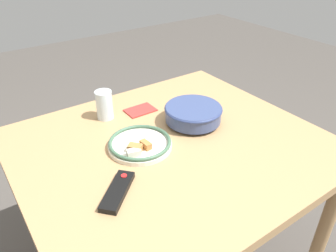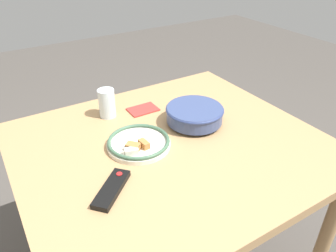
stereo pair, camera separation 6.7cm
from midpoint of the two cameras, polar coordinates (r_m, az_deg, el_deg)
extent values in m
cube|color=tan|center=(1.32, 1.97, -3.70)|extent=(1.18, 1.05, 0.04)
cylinder|color=tan|center=(2.09, 6.89, -1.62)|extent=(0.06, 0.06, 0.71)
cylinder|color=tan|center=(1.76, -21.52, -11.25)|extent=(0.06, 0.06, 0.71)
cylinder|color=tan|center=(1.66, 27.13, -16.22)|extent=(0.06, 0.06, 0.71)
cylinder|color=#384775|center=(1.44, 5.91, 0.70)|extent=(0.11, 0.11, 0.01)
cylinder|color=#384775|center=(1.42, 6.00, 2.06)|extent=(0.24, 0.24, 0.06)
cylinder|color=#C67A33|center=(1.42, 5.98, 1.89)|extent=(0.22, 0.22, 0.05)
torus|color=navy|center=(1.41, 6.05, 2.90)|extent=(0.25, 0.25, 0.01)
cylinder|color=silver|center=(1.29, -3.61, -3.20)|extent=(0.25, 0.25, 0.02)
torus|color=#42664C|center=(1.28, -3.64, -2.61)|extent=(0.24, 0.24, 0.01)
cube|color=silver|center=(1.21, -4.82, -4.49)|extent=(0.06, 0.04, 0.03)
cube|color=#B2753D|center=(1.23, -4.55, -3.67)|extent=(0.06, 0.06, 0.03)
cube|color=#B2753D|center=(1.25, -2.67, -3.18)|extent=(0.03, 0.05, 0.03)
cube|color=black|center=(1.09, -8.03, -10.85)|extent=(0.18, 0.17, 0.02)
cylinder|color=red|center=(1.13, -6.78, -8.31)|extent=(0.02, 0.02, 0.00)
cylinder|color=silver|center=(1.48, -9.32, 3.93)|extent=(0.07, 0.07, 0.13)
cube|color=#B2332D|center=(1.54, -3.14, 2.87)|extent=(0.14, 0.09, 0.01)
camera|label=1|loc=(0.03, -88.56, 0.88)|focal=35.00mm
camera|label=2|loc=(0.03, 91.44, -0.88)|focal=35.00mm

